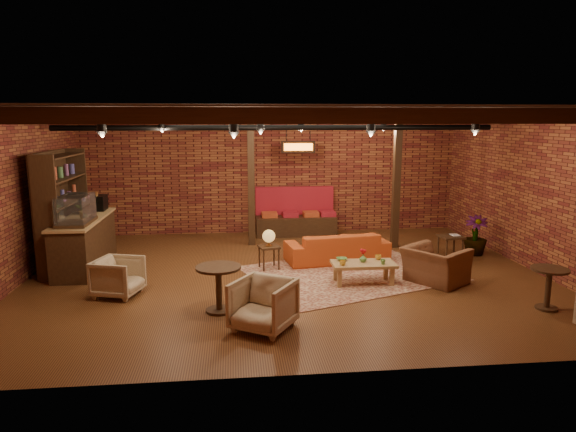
{
  "coord_description": "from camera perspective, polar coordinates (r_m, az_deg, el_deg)",
  "views": [
    {
      "loc": [
        -1.01,
        -9.68,
        3.04
      ],
      "look_at": [
        0.04,
        0.2,
        1.15
      ],
      "focal_mm": 32.0,
      "sensor_mm": 36.0,
      "label": 1
    }
  ],
  "objects": [
    {
      "name": "wall_back",
      "position": [
        13.79,
        -1.82,
        4.75
      ],
      "size": [
        10.0,
        0.02,
        3.2
      ],
      "primitive_type": "cube",
      "color": "maroon",
      "rests_on": "ground"
    },
    {
      "name": "wall_front",
      "position": [
        5.94,
        3.95,
        -3.3
      ],
      "size": [
        10.0,
        0.02,
        3.2
      ],
      "primitive_type": "cube",
      "color": "maroon",
      "rests_on": "ground"
    },
    {
      "name": "round_table_left",
      "position": [
        8.27,
        -7.71,
        -7.17
      ],
      "size": [
        0.72,
        0.72,
        0.75
      ],
      "color": "black",
      "rests_on": "floor"
    },
    {
      "name": "sofa",
      "position": [
        11.13,
        5.46,
        -3.45
      ],
      "size": [
        2.28,
        1.16,
        0.64
      ],
      "primitive_type": "imported",
      "rotation": [
        0.0,
        0.0,
        3.29
      ],
      "color": "#B04218",
      "rests_on": "floor"
    },
    {
      "name": "side_table_lamp",
      "position": [
        10.45,
        -2.14,
        -2.59
      ],
      "size": [
        0.47,
        0.47,
        0.83
      ],
      "rotation": [
        0.0,
        0.0,
        0.23
      ],
      "color": "black",
      "rests_on": "floor"
    },
    {
      "name": "armchair_right",
      "position": [
        10.01,
        16.08,
        -4.63
      ],
      "size": [
        1.16,
        1.24,
        0.91
      ],
      "primitive_type": "imported",
      "rotation": [
        0.0,
        0.0,
        2.19
      ],
      "color": "brown",
      "rests_on": "floor"
    },
    {
      "name": "floor",
      "position": [
        10.19,
        -0.08,
        -6.6
      ],
      "size": [
        10.0,
        10.0,
        0.0
      ],
      "primitive_type": "plane",
      "color": "#371D0D",
      "rests_on": "ground"
    },
    {
      "name": "round_table_right",
      "position": [
        9.32,
        26.99,
        -6.55
      ],
      "size": [
        0.59,
        0.59,
        0.69
      ],
      "color": "black",
      "rests_on": "floor"
    },
    {
      "name": "coffee_table",
      "position": [
        9.71,
        8.31,
        -5.39
      ],
      "size": [
        1.18,
        0.6,
        0.65
      ],
      "rotation": [
        0.0,
        0.0,
        -0.02
      ],
      "color": "olive",
      "rests_on": "floor"
    },
    {
      "name": "banquette",
      "position": [
        13.56,
        0.88,
        -0.04
      ],
      "size": [
        2.1,
        0.7,
        1.0
      ],
      "primitive_type": null,
      "color": "#A51B2A",
      "rests_on": "ground"
    },
    {
      "name": "ceiling",
      "position": [
        9.73,
        -0.09,
        11.7
      ],
      "size": [
        10.0,
        8.0,
        0.02
      ],
      "primitive_type": "cube",
      "color": "black",
      "rests_on": "wall_back"
    },
    {
      "name": "service_counter",
      "position": [
        11.34,
        -21.74,
        -1.42
      ],
      "size": [
        0.8,
        2.5,
        1.6
      ],
      "primitive_type": null,
      "color": "black",
      "rests_on": "ground"
    },
    {
      "name": "post_right",
      "position": [
        12.37,
        11.97,
        3.83
      ],
      "size": [
        0.16,
        0.16,
        3.2
      ],
      "primitive_type": "cube",
      "color": "black",
      "rests_on": "ground"
    },
    {
      "name": "ceiling_beams",
      "position": [
        9.73,
        -0.09,
        10.99
      ],
      "size": [
        9.8,
        6.4,
        0.22
      ],
      "primitive_type": null,
      "color": "black",
      "rests_on": "ceiling"
    },
    {
      "name": "service_sign",
      "position": [
        12.9,
        1.14,
        7.68
      ],
      "size": [
        0.86,
        0.06,
        0.3
      ],
      "primitive_type": "cube",
      "color": "orange",
      "rests_on": "ceiling"
    },
    {
      "name": "wall_right",
      "position": [
        11.48,
        25.61,
        2.49
      ],
      "size": [
        0.02,
        8.0,
        3.2
      ],
      "primitive_type": "cube",
      "color": "maroon",
      "rests_on": "ground"
    },
    {
      "name": "plant_tall",
      "position": [
        12.19,
        20.39,
        2.08
      ],
      "size": [
        1.92,
        1.92,
        2.69
      ],
      "primitive_type": "imported",
      "rotation": [
        0.0,
        0.0,
        -0.33
      ],
      "color": "#4C7F4C",
      "rests_on": "floor"
    },
    {
      "name": "rug",
      "position": [
        10.37,
        6.89,
        -6.34
      ],
      "size": [
        4.53,
        4.0,
        0.01
      ],
      "primitive_type": "cube",
      "rotation": [
        0.0,
        0.0,
        0.35
      ],
      "color": "maroon",
      "rests_on": "floor"
    },
    {
      "name": "ceiling_spotlights",
      "position": [
        9.73,
        -0.08,
        9.69
      ],
      "size": [
        6.4,
        4.4,
        0.28
      ],
      "primitive_type": null,
      "color": "black",
      "rests_on": "ceiling"
    },
    {
      "name": "armchair_b",
      "position": [
        7.57,
        -2.79,
        -9.56
      ],
      "size": [
        1.08,
        1.06,
        0.83
      ],
      "primitive_type": "imported",
      "rotation": [
        0.0,
        0.0,
        -0.56
      ],
      "color": "beige",
      "rests_on": "floor"
    },
    {
      "name": "side_table_book",
      "position": [
        11.77,
        17.65,
        -2.28
      ],
      "size": [
        0.51,
        0.51,
        0.55
      ],
      "rotation": [
        0.0,
        0.0,
        0.09
      ],
      "color": "black",
      "rests_on": "floor"
    },
    {
      "name": "ceiling_pipe",
      "position": [
        11.32,
        -0.94,
        9.79
      ],
      "size": [
        9.6,
        0.12,
        0.12
      ],
      "primitive_type": "cylinder",
      "rotation": [
        0.0,
        1.57,
        0.0
      ],
      "color": "black",
      "rests_on": "ceiling"
    },
    {
      "name": "armchair_a",
      "position": [
        9.43,
        -18.36,
        -6.26
      ],
      "size": [
        0.85,
        0.89,
        0.74
      ],
      "primitive_type": "imported",
      "rotation": [
        0.0,
        0.0,
        1.28
      ],
      "color": "beige",
      "rests_on": "floor"
    },
    {
      "name": "post_left",
      "position": [
        12.37,
        -4.12,
        4.04
      ],
      "size": [
        0.16,
        0.16,
        3.2
      ],
      "primitive_type": "cube",
      "color": "black",
      "rests_on": "ground"
    },
    {
      "name": "wall_left",
      "position": [
        10.56,
        -28.18,
        1.64
      ],
      "size": [
        0.02,
        8.0,
        3.2
      ],
      "primitive_type": "cube",
      "color": "maroon",
      "rests_on": "ground"
    },
    {
      "name": "shelving_hutch",
      "position": [
        11.47,
        -23.67,
        0.61
      ],
      "size": [
        0.52,
        2.0,
        2.4
      ],
      "primitive_type": null,
      "color": "black",
      "rests_on": "ground"
    },
    {
      "name": "plant_counter",
      "position": [
        11.42,
        -21.14,
        0.86
      ],
      "size": [
        0.35,
        0.39,
        0.3
      ],
      "primitive_type": "imported",
      "color": "#337F33",
      "rests_on": "service_counter"
    }
  ]
}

